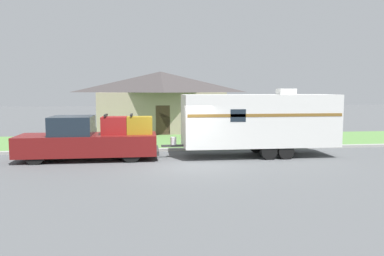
{
  "coord_description": "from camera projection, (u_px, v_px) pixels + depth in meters",
  "views": [
    {
      "loc": [
        -1.69,
        -15.63,
        3.19
      ],
      "look_at": [
        0.48,
        1.75,
        1.4
      ],
      "focal_mm": 35.0,
      "sensor_mm": 36.0,
      "label": 1
    }
  ],
  "objects": [
    {
      "name": "ground_plane",
      "position": [
        186.0,
        165.0,
        15.96
      ],
      "size": [
        120.0,
        120.0,
        0.0
      ],
      "primitive_type": "plane",
      "color": "#515456"
    },
    {
      "name": "mailbox",
      "position": [
        145.0,
        132.0,
        20.05
      ],
      "size": [
        0.48,
        0.2,
        1.22
      ],
      "color": "brown",
      "rests_on": "ground_plane"
    },
    {
      "name": "lawn_strip",
      "position": [
        173.0,
        141.0,
        23.27
      ],
      "size": [
        80.0,
        7.0,
        0.03
      ],
      "color": "#568442",
      "rests_on": "ground_plane"
    },
    {
      "name": "pickup_truck",
      "position": [
        89.0,
        140.0,
        17.07
      ],
      "size": [
        6.3,
        2.07,
        2.08
      ],
      "color": "black",
      "rests_on": "ground_plane"
    },
    {
      "name": "curb_strip",
      "position": [
        178.0,
        149.0,
        19.66
      ],
      "size": [
        80.0,
        0.3,
        0.14
      ],
      "color": "#999993",
      "rests_on": "ground_plane"
    },
    {
      "name": "house_across_street",
      "position": [
        161.0,
        100.0,
        29.35
      ],
      "size": [
        9.88,
        7.0,
        4.61
      ],
      "color": "gray",
      "rests_on": "ground_plane"
    },
    {
      "name": "travel_trailer",
      "position": [
        259.0,
        120.0,
        17.97
      ],
      "size": [
        8.37,
        2.3,
        3.25
      ],
      "color": "black",
      "rests_on": "ground_plane"
    }
  ]
}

